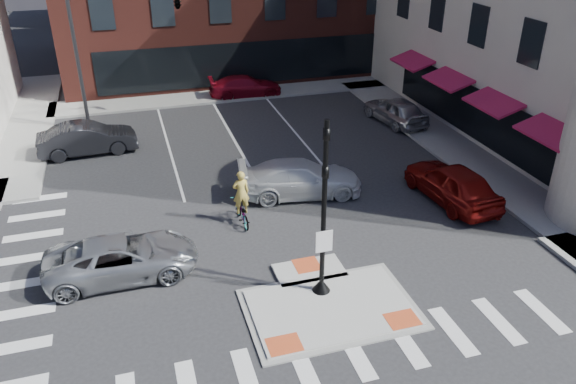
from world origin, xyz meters
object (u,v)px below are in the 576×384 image
object	(u,v)px
bg_car_silver	(396,110)
cyclist	(242,206)
white_pickup	(300,178)
red_sedan	(452,183)
bg_car_red	(245,86)
silver_suv	(122,258)
bg_car_dark	(87,139)

from	to	relation	value
bg_car_silver	cyclist	size ratio (longest dim) A/B	1.97
white_pickup	bg_car_silver	world-z (taller)	white_pickup
red_sedan	bg_car_silver	size ratio (longest dim) A/B	1.11
red_sedan	white_pickup	xyz separation A→B (m)	(-6.03, 2.44, -0.07)
white_pickup	bg_car_red	xyz separation A→B (m)	(0.81, 14.21, -0.09)
silver_suv	bg_car_dark	size ratio (longest dim) A/B	1.07
silver_suv	bg_car_red	bearing A→B (deg)	-25.19
white_pickup	cyclist	world-z (taller)	cyclist
bg_car_silver	red_sedan	bearing A→B (deg)	68.48
red_sedan	cyclist	bearing A→B (deg)	-10.14
bg_car_silver	cyclist	distance (m)	13.91
silver_suv	red_sedan	size ratio (longest dim) A/B	1.03
silver_suv	red_sedan	xyz separation A→B (m)	(13.73, 1.51, 0.13)
cyclist	silver_suv	bearing A→B (deg)	23.94
white_pickup	bg_car_silver	xyz separation A→B (m)	(8.00, 6.85, -0.01)
silver_suv	white_pickup	size ratio (longest dim) A/B	0.96
bg_car_dark	bg_car_red	size ratio (longest dim) A/B	1.02
bg_car_dark	cyclist	size ratio (longest dim) A/B	2.12
white_pickup	bg_car_silver	size ratio (longest dim) A/B	1.19
silver_suv	cyclist	xyz separation A→B (m)	(4.70, 2.29, 0.05)
white_pickup	bg_car_silver	bearing A→B (deg)	-40.94
white_pickup	cyclist	size ratio (longest dim) A/B	2.35
silver_suv	cyclist	size ratio (longest dim) A/B	2.26
red_sedan	bg_car_silver	bearing A→B (deg)	-107.18
white_pickup	bg_car_dark	world-z (taller)	bg_car_dark
bg_car_dark	bg_car_red	bearing A→B (deg)	-58.29
red_sedan	bg_car_dark	bearing A→B (deg)	-38.51
white_pickup	cyclist	bearing A→B (deg)	127.37
cyclist	bg_car_silver	bearing A→B (deg)	-144.34
white_pickup	silver_suv	bearing A→B (deg)	125.62
cyclist	red_sedan	bearing A→B (deg)	173.00
cyclist	bg_car_dark	bearing A→B (deg)	-58.74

